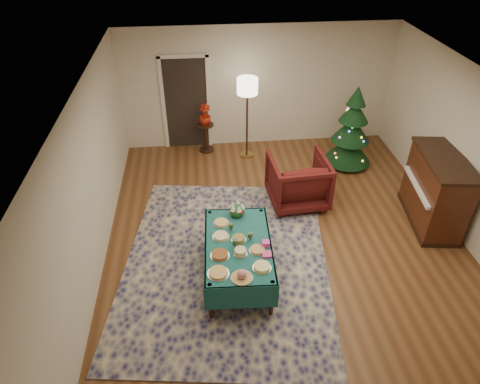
{
  "coord_description": "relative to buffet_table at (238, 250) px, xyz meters",
  "views": [
    {
      "loc": [
        -1.34,
        -5.42,
        4.91
      ],
      "look_at": [
        -0.74,
        0.28,
        0.84
      ],
      "focal_mm": 32.0,
      "sensor_mm": 36.0,
      "label": 1
    }
  ],
  "objects": [
    {
      "name": "side_table",
      "position": [
        -0.33,
        3.97,
        -0.21
      ],
      "size": [
        0.37,
        0.37,
        0.66
      ],
      "color": "black",
      "rests_on": "ground"
    },
    {
      "name": "christmas_tree",
      "position": [
        2.69,
        3.07,
        0.27
      ],
      "size": [
        1.22,
        1.22,
        1.78
      ],
      "color": "black",
      "rests_on": "ground"
    },
    {
      "name": "armchair",
      "position": [
        1.3,
        1.81,
        -0.0
      ],
      "size": [
        1.09,
        1.03,
        1.06
      ],
      "primitive_type": "imported",
      "rotation": [
        0.0,
        0.0,
        3.21
      ],
      "color": "#44100E",
      "rests_on": "ground"
    },
    {
      "name": "platter_8",
      "position": [
        -0.21,
        0.49,
        0.15
      ],
      "size": [
        0.25,
        0.25,
        0.04
      ],
      "color": "silver",
      "rests_on": "buffet_table"
    },
    {
      "name": "piano",
      "position": [
        3.54,
        1.0,
        0.11
      ],
      "size": [
        0.9,
        1.59,
        1.31
      ],
      "color": "black",
      "rests_on": "ground"
    },
    {
      "name": "centerpiece",
      "position": [
        0.05,
        0.66,
        0.25
      ],
      "size": [
        0.24,
        0.24,
        0.28
      ],
      "color": "#1E4C1E",
      "rests_on": "buffet_table"
    },
    {
      "name": "buffet_table",
      "position": [
        0.0,
        0.0,
        0.0
      ],
      "size": [
        1.08,
        1.76,
        0.67
      ],
      "color": "black",
      "rests_on": "ground"
    },
    {
      "name": "platter_6",
      "position": [
        -0.24,
        0.17,
        0.15
      ],
      "size": [
        0.26,
        0.26,
        0.05
      ],
      "color": "silver",
      "rests_on": "buffet_table"
    },
    {
      "name": "platter_3",
      "position": [
        -0.28,
        -0.23,
        0.15
      ],
      "size": [
        0.28,
        0.28,
        0.05
      ],
      "color": "silver",
      "rests_on": "buffet_table"
    },
    {
      "name": "platter_4",
      "position": [
        0.01,
        -0.23,
        0.18
      ],
      "size": [
        0.2,
        0.2,
        0.09
      ],
      "color": "silver",
      "rests_on": "buffet_table"
    },
    {
      "name": "goblet_0",
      "position": [
        -0.08,
        0.29,
        0.21
      ],
      "size": [
        0.07,
        0.07,
        0.16
      ],
      "color": "#2D471E",
      "rests_on": "buffet_table"
    },
    {
      "name": "platter_2",
      "position": [
        0.27,
        -0.53,
        0.16
      ],
      "size": [
        0.27,
        0.27,
        0.06
      ],
      "color": "silver",
      "rests_on": "buffet_table"
    },
    {
      "name": "rug",
      "position": [
        -0.16,
        0.33,
        -0.52
      ],
      "size": [
        3.75,
        4.6,
        0.02
      ],
      "primitive_type": "cube",
      "rotation": [
        0.0,
        0.0,
        -0.14
      ],
      "color": "#121345",
      "rests_on": "ground"
    },
    {
      "name": "platter_1",
      "position": [
        -0.02,
        -0.68,
        0.19
      ],
      "size": [
        0.3,
        0.3,
        0.14
      ],
      "color": "silver",
      "rests_on": "buffet_table"
    },
    {
      "name": "room_shell",
      "position": [
        0.88,
        0.77,
        0.82
      ],
      "size": [
        7.0,
        7.0,
        7.0
      ],
      "color": "#593319",
      "rests_on": "ground"
    },
    {
      "name": "napkin_stack",
      "position": [
        0.38,
        -0.28,
        0.15
      ],
      "size": [
        0.14,
        0.14,
        0.04
      ],
      "primitive_type": "cube",
      "rotation": [
        0.0,
        0.0,
        -0.05
      ],
      "color": "#DA3C8E",
      "rests_on": "buffet_table"
    },
    {
      "name": "platter_0",
      "position": [
        -0.33,
        -0.57,
        0.15
      ],
      "size": [
        0.3,
        0.3,
        0.04
      ],
      "color": "silver",
      "rests_on": "buffet_table"
    },
    {
      "name": "goblet_1",
      "position": [
        0.18,
        0.04,
        0.21
      ],
      "size": [
        0.07,
        0.07,
        0.16
      ],
      "color": "#2D471E",
      "rests_on": "buffet_table"
    },
    {
      "name": "platter_5",
      "position": [
        0.26,
        -0.18,
        0.15
      ],
      "size": [
        0.25,
        0.25,
        0.04
      ],
      "color": "silver",
      "rests_on": "buffet_table"
    },
    {
      "name": "goblet_2",
      "position": [
        -0.05,
        -0.08,
        0.21
      ],
      "size": [
        0.07,
        0.07,
        0.16
      ],
      "color": "#2D471E",
      "rests_on": "buffet_table"
    },
    {
      "name": "platter_7",
      "position": [
        0.01,
        0.07,
        0.16
      ],
      "size": [
        0.22,
        0.22,
        0.06
      ],
      "color": "silver",
      "rests_on": "buffet_table"
    },
    {
      "name": "doorway",
      "position": [
        -0.72,
        4.26,
        0.56
      ],
      "size": [
        1.08,
        0.04,
        2.16
      ],
      "color": "black",
      "rests_on": "ground"
    },
    {
      "name": "floor_lamp",
      "position": [
        0.56,
        3.66,
        0.99
      ],
      "size": [
        0.44,
        0.44,
        1.8
      ],
      "color": "#A57F3F",
      "rests_on": "ground"
    },
    {
      "name": "gift_box",
      "position": [
        0.4,
        -0.09,
        0.18
      ],
      "size": [
        0.11,
        0.11,
        0.09
      ],
      "primitive_type": "cube",
      "rotation": [
        0.0,
        0.0,
        -0.05
      ],
      "color": "#E23EA6",
      "rests_on": "buffet_table"
    },
    {
      "name": "potted_plant",
      "position": [
        -0.33,
        3.97,
        0.26
      ],
      "size": [
        0.26,
        0.47,
        0.26
      ],
      "primitive_type": "imported",
      "color": "#A11E0B",
      "rests_on": "side_table"
    }
  ]
}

